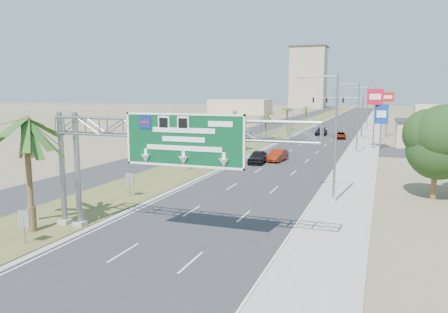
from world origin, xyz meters
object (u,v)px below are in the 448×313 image
car_right_lane (340,135)px  signal_mast (351,113)px  car_left_lane (258,157)px  pole_sign_red_far (388,101)px  car_mid_lane (278,156)px  pole_sign_red_near (375,101)px  pole_sign_blue (381,116)px  sign_gantry (162,137)px  car_far (321,132)px  palm_near (25,121)px

car_right_lane → signal_mast: bearing=-26.2°
car_left_lane → pole_sign_red_far: 42.53m
car_mid_lane → pole_sign_red_near: (11.06, 17.14, 6.73)m
car_right_lane → pole_sign_red_far: bearing=27.9°
car_left_lane → pole_sign_red_far: pole_sign_red_far is taller
pole_sign_red_far → pole_sign_blue: bearing=-92.8°
pole_sign_red_far → car_left_lane: bearing=-110.8°
pole_sign_red_near → pole_sign_blue: bearing=10.4°
sign_gantry → car_mid_lane: sign_gantry is taller
signal_mast → car_left_lane: 34.35m
sign_gantry → car_mid_lane: (-0.44, 31.48, -5.31)m
car_left_lane → pole_sign_blue: bearing=50.6°
sign_gantry → pole_sign_blue: (11.63, 48.81, -0.88)m
car_left_lane → pole_sign_red_far: (14.96, 39.31, 6.29)m
signal_mast → pole_sign_blue: signal_mast is taller
car_mid_lane → pole_sign_red_near: 21.48m
car_right_lane → pole_sign_blue: bearing=-68.6°
car_left_lane → pole_sign_red_near: size_ratio=0.49×
car_mid_lane → pole_sign_blue: pole_sign_blue is taller
signal_mast → car_far: 9.84m
pole_sign_blue → signal_mast: bearing=112.2°
palm_near → pole_sign_red_far: (20.71, 70.28, 0.15)m
pole_sign_blue → pole_sign_red_near: bearing=-169.6°
car_right_lane → pole_sign_blue: size_ratio=0.66×
signal_mast → pole_sign_blue: size_ratio=1.44×
palm_near → pole_sign_red_near: bearing=69.6°
car_mid_lane → pole_sign_red_far: bearing=75.9°
palm_near → car_left_lane: 32.09m
signal_mast → pole_sign_red_far: 9.22m
pole_sign_red_near → pole_sign_blue: 2.51m
car_left_lane → pole_sign_blue: (14.01, 19.77, 4.38)m
sign_gantry → car_right_lane: sign_gantry is taller
pole_sign_red_far → car_far: bearing=179.2°
pole_sign_blue → car_far: bearing=120.4°
sign_gantry → car_right_lane: (4.32, 62.74, -5.41)m
palm_near → car_left_lane: bearing=79.5°
car_far → pole_sign_red_far: pole_sign_red_far is taller
car_mid_lane → pole_sign_blue: (12.07, 17.33, 4.43)m
palm_near → car_mid_lane: bearing=77.0°
pole_sign_red_near → pole_sign_red_far: pole_sign_red_near is taller
car_right_lane → pole_sign_red_near: bearing=-72.2°
sign_gantry → pole_sign_red_far: bearing=79.6°
sign_gantry → car_right_lane: bearing=86.1°
pole_sign_red_near → pole_sign_red_far: size_ratio=1.06×
car_left_lane → pole_sign_blue: pole_sign_blue is taller
sign_gantry → car_right_lane: size_ratio=3.57×
sign_gantry → car_left_lane: 29.61m
sign_gantry → palm_near: 8.41m
pole_sign_blue → pole_sign_red_far: pole_sign_red_far is taller
sign_gantry → pole_sign_red_far: (12.58, 68.35, 1.03)m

